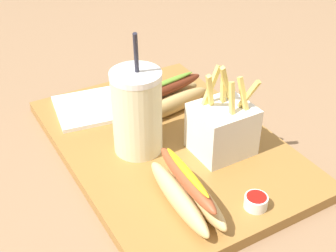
{
  "coord_description": "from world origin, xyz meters",
  "views": [
    {
      "loc": [
        0.57,
        -0.33,
        0.5
      ],
      "look_at": [
        0.0,
        0.0,
        0.05
      ],
      "focal_mm": 49.64,
      "sensor_mm": 36.0,
      "label": 1
    }
  ],
  "objects_px": {
    "soda_cup": "(137,112)",
    "ketchup_cup_1": "(256,201)",
    "hot_dog_1": "(168,98)",
    "hot_dog_2": "(186,190)",
    "napkin_stack": "(90,108)",
    "fries_basket": "(222,128)"
  },
  "relations": [
    {
      "from": "hot_dog_1",
      "to": "ketchup_cup_1",
      "type": "xyz_separation_m",
      "value": [
        0.3,
        -0.02,
        -0.01
      ]
    },
    {
      "from": "fries_basket",
      "to": "ketchup_cup_1",
      "type": "relative_size",
      "value": 4.55
    },
    {
      "from": "fries_basket",
      "to": "hot_dog_2",
      "type": "xyz_separation_m",
      "value": [
        0.08,
        -0.12,
        -0.02
      ]
    },
    {
      "from": "ketchup_cup_1",
      "to": "napkin_stack",
      "type": "distance_m",
      "value": 0.39
    },
    {
      "from": "hot_dog_1",
      "to": "napkin_stack",
      "type": "bearing_deg",
      "value": -120.26
    },
    {
      "from": "ketchup_cup_1",
      "to": "hot_dog_2",
      "type": "bearing_deg",
      "value": -123.81
    },
    {
      "from": "fries_basket",
      "to": "napkin_stack",
      "type": "distance_m",
      "value": 0.28
    },
    {
      "from": "fries_basket",
      "to": "hot_dog_2",
      "type": "bearing_deg",
      "value": -55.57
    },
    {
      "from": "fries_basket",
      "to": "soda_cup",
      "type": "bearing_deg",
      "value": -121.91
    },
    {
      "from": "hot_dog_1",
      "to": "hot_dog_2",
      "type": "distance_m",
      "value": 0.26
    },
    {
      "from": "hot_dog_2",
      "to": "napkin_stack",
      "type": "height_order",
      "value": "hot_dog_2"
    },
    {
      "from": "hot_dog_1",
      "to": "hot_dog_2",
      "type": "relative_size",
      "value": 1.01
    },
    {
      "from": "ketchup_cup_1",
      "to": "napkin_stack",
      "type": "relative_size",
      "value": 0.27
    },
    {
      "from": "soda_cup",
      "to": "fries_basket",
      "type": "distance_m",
      "value": 0.14
    },
    {
      "from": "hot_dog_2",
      "to": "ketchup_cup_1",
      "type": "xyz_separation_m",
      "value": [
        0.06,
        0.08,
        -0.01
      ]
    },
    {
      "from": "soda_cup",
      "to": "hot_dog_1",
      "type": "distance_m",
      "value": 0.14
    },
    {
      "from": "soda_cup",
      "to": "hot_dog_1",
      "type": "bearing_deg",
      "value": 127.61
    },
    {
      "from": "hot_dog_1",
      "to": "napkin_stack",
      "type": "xyz_separation_m",
      "value": [
        -0.08,
        -0.13,
        -0.02
      ]
    },
    {
      "from": "soda_cup",
      "to": "ketchup_cup_1",
      "type": "height_order",
      "value": "soda_cup"
    },
    {
      "from": "soda_cup",
      "to": "fries_basket",
      "type": "xyz_separation_m",
      "value": [
        0.07,
        0.12,
        -0.03
      ]
    },
    {
      "from": "hot_dog_1",
      "to": "hot_dog_2",
      "type": "bearing_deg",
      "value": -24.44
    },
    {
      "from": "fries_basket",
      "to": "hot_dog_1",
      "type": "distance_m",
      "value": 0.16
    }
  ]
}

